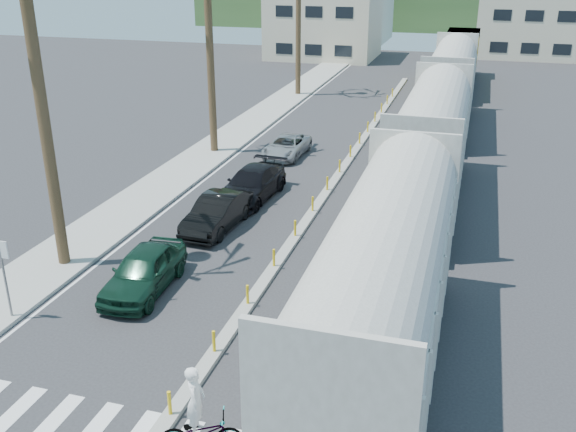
% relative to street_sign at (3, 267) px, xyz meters
% --- Properties ---
extents(ground, '(140.00, 140.00, 0.00)m').
position_rel_street_sign_xyz_m(ground, '(7.30, -2.00, -1.97)').
color(ground, '#28282B').
rests_on(ground, ground).
extents(sidewalk, '(3.00, 90.00, 0.15)m').
position_rel_street_sign_xyz_m(sidewalk, '(-1.20, 23.00, -1.90)').
color(sidewalk, gray).
rests_on(sidewalk, ground).
extents(rails, '(1.56, 100.00, 0.06)m').
position_rel_street_sign_xyz_m(rails, '(12.30, 26.00, -1.94)').
color(rails, black).
rests_on(rails, ground).
extents(median, '(0.45, 60.00, 0.85)m').
position_rel_street_sign_xyz_m(median, '(7.30, 17.96, -1.88)').
color(median, gray).
rests_on(median, ground).
extents(lane_markings, '(9.42, 90.00, 0.01)m').
position_rel_street_sign_xyz_m(lane_markings, '(5.15, 23.00, -1.97)').
color(lane_markings, silver).
rests_on(lane_markings, ground).
extents(freight_train, '(3.00, 60.94, 5.85)m').
position_rel_street_sign_xyz_m(freight_train, '(12.30, 20.43, 0.93)').
color(freight_train, '#A29F94').
rests_on(freight_train, ground).
extents(street_sign, '(0.60, 0.08, 3.00)m').
position_rel_street_sign_xyz_m(street_sign, '(0.00, 0.00, 0.00)').
color(street_sign, slate).
rests_on(street_sign, ground).
extents(buildings, '(38.00, 27.00, 10.00)m').
position_rel_street_sign_xyz_m(buildings, '(0.89, 69.66, 2.39)').
color(buildings, beige).
rests_on(buildings, ground).
extents(car_lead, '(2.41, 4.85, 1.58)m').
position_rel_street_sign_xyz_m(car_lead, '(3.31, 3.09, -1.18)').
color(car_lead, '#103021').
rests_on(car_lead, ground).
extents(car_second, '(2.15, 4.80, 1.52)m').
position_rel_street_sign_xyz_m(car_second, '(3.70, 9.07, -1.21)').
color(car_second, black).
rests_on(car_second, ground).
extents(car_third, '(2.97, 5.62, 1.53)m').
position_rel_street_sign_xyz_m(car_third, '(3.91, 13.08, -1.20)').
color(car_third, black).
rests_on(car_third, ground).
extents(car_rear, '(2.45, 4.64, 1.24)m').
position_rel_street_sign_xyz_m(car_rear, '(3.51, 20.50, -1.35)').
color(car_rear, '#A2A4A7').
rests_on(car_rear, ground).
extents(cyclist, '(1.93, 2.46, 2.41)m').
position_rel_street_sign_xyz_m(cyclist, '(8.55, -3.85, -1.21)').
color(cyclist, '#9EA0A5').
rests_on(cyclist, ground).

